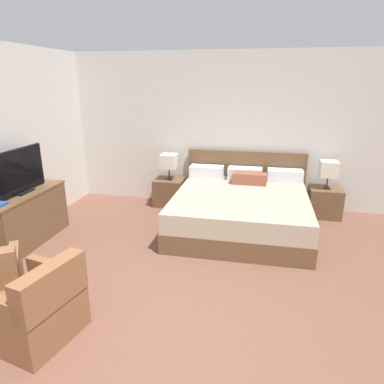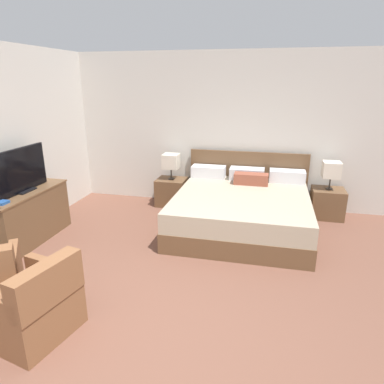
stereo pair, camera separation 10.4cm
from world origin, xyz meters
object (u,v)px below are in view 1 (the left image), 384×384
object	(u,v)px
nightstand_left	(170,192)
table_lamp_right	(329,169)
table_lamp_left	(169,162)
dresser	(26,217)
armchair_companion	(36,309)
bed	(241,209)
nightstand_right	(325,202)
tv	(20,172)

from	to	relation	value
nightstand_left	table_lamp_right	xyz separation A→B (m)	(2.70, 0.00, 0.57)
nightstand_left	table_lamp_left	distance (m)	0.57
dresser	armchair_companion	size ratio (longest dim) A/B	1.67
table_lamp_right	armchair_companion	bearing A→B (deg)	-129.58
bed	table_lamp_left	world-z (taller)	bed
nightstand_right	tv	world-z (taller)	tv
nightstand_left	armchair_companion	size ratio (longest dim) A/B	0.63
dresser	armchair_companion	world-z (taller)	armchair_companion
nightstand_right	dresser	distance (m)	4.66
table_lamp_left	armchair_companion	size ratio (longest dim) A/B	0.56
nightstand_left	tv	bearing A→B (deg)	-129.24
nightstand_left	armchair_companion	distance (m)	3.56
table_lamp_right	tv	distance (m)	4.65
armchair_companion	nightstand_left	bearing A→B (deg)	86.18
nightstand_left	table_lamp_right	world-z (taller)	table_lamp_right
table_lamp_left	armchair_companion	world-z (taller)	table_lamp_left
table_lamp_right	nightstand_left	bearing A→B (deg)	-179.97
nightstand_right	tv	bearing A→B (deg)	-156.02
table_lamp_right	tv	bearing A→B (deg)	-156.00
nightstand_right	armchair_companion	distance (m)	4.61
nightstand_left	bed	bearing A→B (deg)	-29.30
tv	table_lamp_left	bearing A→B (deg)	50.78
bed	nightstand_left	xyz separation A→B (m)	(-1.35, 0.76, -0.06)
bed	nightstand_left	bearing A→B (deg)	150.70
table_lamp_left	armchair_companion	distance (m)	3.60
tv	table_lamp_right	bearing A→B (deg)	24.00
nightstand_right	table_lamp_right	distance (m)	0.57
dresser	tv	world-z (taller)	tv
nightstand_right	table_lamp_left	world-z (taller)	table_lamp_left
dresser	tv	distance (m)	0.65
dresser	tv	bearing A→B (deg)	81.25
table_lamp_left	dresser	xyz separation A→B (m)	(-1.54, -1.91, -0.44)
table_lamp_left	table_lamp_right	distance (m)	2.70
nightstand_left	tv	size ratio (longest dim) A/B	0.55
bed	armchair_companion	distance (m)	3.22
nightstand_left	tv	xyz separation A→B (m)	(-1.54, -1.89, 0.79)
table_lamp_left	table_lamp_right	size ratio (longest dim) A/B	1.00
table_lamp_left	armchair_companion	xyz separation A→B (m)	(-0.24, -3.55, -0.53)
table_lamp_right	dresser	xyz separation A→B (m)	(-4.25, -1.91, -0.44)
nightstand_left	nightstand_right	world-z (taller)	same
bed	armchair_companion	xyz separation A→B (m)	(-1.59, -2.79, -0.02)
nightstand_right	armchair_companion	xyz separation A→B (m)	(-2.94, -3.55, 0.04)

